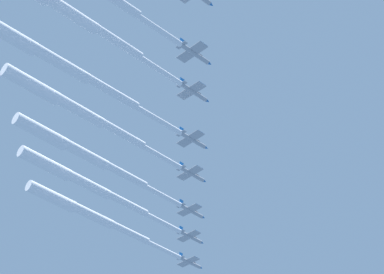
{
  "coord_description": "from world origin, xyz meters",
  "views": [
    {
      "loc": [
        22.62,
        160.2,
        11.6
      ],
      "look_at": [
        0.0,
        0.0,
        153.05
      ],
      "focal_mm": 76.14,
      "sensor_mm": 36.0,
      "label": 1
    }
  ],
  "objects_px": {
    "jet_starboard_inner": "(82,153)",
    "jet_port_mid": "(76,109)",
    "jet_starboard_mid": "(56,61)",
    "jet_lead": "(89,214)",
    "jet_port_outer": "(67,11)",
    "jet_port_inner": "(85,183)"
  },
  "relations": [
    {
      "from": "jet_lead",
      "to": "jet_port_outer",
      "type": "distance_m",
      "value": 77.48
    },
    {
      "from": "jet_lead",
      "to": "jet_starboard_mid",
      "type": "relative_size",
      "value": 0.93
    },
    {
      "from": "jet_starboard_mid",
      "to": "jet_port_outer",
      "type": "bearing_deg",
      "value": 98.44
    },
    {
      "from": "jet_starboard_inner",
      "to": "jet_port_mid",
      "type": "height_order",
      "value": "jet_port_mid"
    },
    {
      "from": "jet_starboard_inner",
      "to": "jet_starboard_mid",
      "type": "bearing_deg",
      "value": 77.12
    },
    {
      "from": "jet_port_mid",
      "to": "jet_starboard_mid",
      "type": "bearing_deg",
      "value": 73.3
    },
    {
      "from": "jet_port_inner",
      "to": "jet_starboard_mid",
      "type": "relative_size",
      "value": 0.93
    },
    {
      "from": "jet_starboard_mid",
      "to": "jet_port_mid",
      "type": "bearing_deg",
      "value": -106.7
    },
    {
      "from": "jet_lead",
      "to": "jet_port_outer",
      "type": "relative_size",
      "value": 1.04
    },
    {
      "from": "jet_starboard_mid",
      "to": "jet_lead",
      "type": "bearing_deg",
      "value": -99.47
    },
    {
      "from": "jet_starboard_inner",
      "to": "jet_port_outer",
      "type": "relative_size",
      "value": 1.01
    },
    {
      "from": "jet_starboard_inner",
      "to": "jet_port_inner",
      "type": "bearing_deg",
      "value": -94.53
    },
    {
      "from": "jet_port_inner",
      "to": "jet_starboard_mid",
      "type": "bearing_deg",
      "value": 79.7
    },
    {
      "from": "jet_lead",
      "to": "jet_port_inner",
      "type": "bearing_deg",
      "value": 83.05
    },
    {
      "from": "jet_port_inner",
      "to": "jet_port_outer",
      "type": "relative_size",
      "value": 1.03
    },
    {
      "from": "jet_lead",
      "to": "jet_starboard_inner",
      "type": "height_order",
      "value": "jet_lead"
    },
    {
      "from": "jet_port_mid",
      "to": "jet_port_outer",
      "type": "height_order",
      "value": "jet_port_outer"
    },
    {
      "from": "jet_starboard_inner",
      "to": "jet_port_outer",
      "type": "distance_m",
      "value": 46.68
    },
    {
      "from": "jet_starboard_inner",
      "to": "jet_port_mid",
      "type": "distance_m",
      "value": 15.93
    },
    {
      "from": "jet_starboard_inner",
      "to": "jet_lead",
      "type": "bearing_deg",
      "value": -95.77
    },
    {
      "from": "jet_starboard_inner",
      "to": "jet_port_outer",
      "type": "height_order",
      "value": "jet_port_outer"
    },
    {
      "from": "jet_starboard_mid",
      "to": "jet_port_outer",
      "type": "distance_m",
      "value": 14.0
    }
  ]
}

